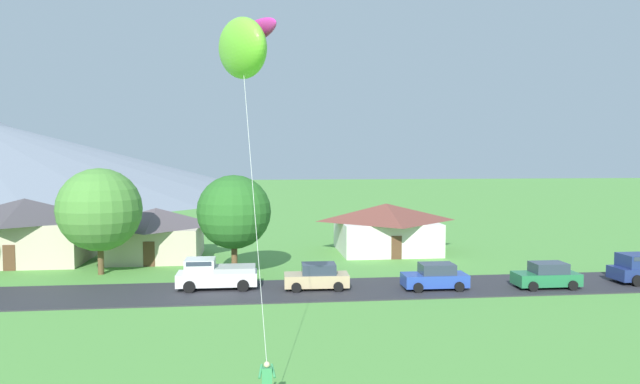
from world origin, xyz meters
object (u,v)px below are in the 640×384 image
object	(u,v)px
house_left_center	(156,232)
tree_left_of_center	(100,210)
parked_car_green_mid_west	(547,276)
pickup_truck_white_west_side	(215,274)
house_leftmost	(386,227)
parked_car_blue_mid_east	(435,277)
house_right_center	(25,230)
parked_car_tan_west_end	(317,277)
kite_flyer_with_kite	(243,50)
tree_center	(234,212)

from	to	relation	value
house_left_center	tree_left_of_center	distance (m)	7.45
parked_car_green_mid_west	pickup_truck_white_west_side	xyz separation A→B (m)	(-21.81, 2.27, 0.19)
house_leftmost	parked_car_blue_mid_east	world-z (taller)	house_leftmost
house_leftmost	house_right_center	distance (m)	30.71
house_right_center	tree_left_of_center	bearing A→B (deg)	-36.81
house_right_center	pickup_truck_white_west_side	world-z (taller)	house_right_center
tree_left_of_center	parked_car_blue_mid_east	size ratio (longest dim) A/B	1.87
house_left_center	pickup_truck_white_west_side	xyz separation A→B (m)	(5.72, -12.22, -1.19)
house_left_center	parked_car_blue_mid_east	xyz separation A→B (m)	(20.08, -13.98, -1.38)
house_right_center	parked_car_blue_mid_east	bearing A→B (deg)	-23.38
parked_car_green_mid_west	house_left_center	bearing A→B (deg)	152.26
parked_car_green_mid_west	house_leftmost	bearing A→B (deg)	114.80
parked_car_blue_mid_east	house_right_center	bearing A→B (deg)	156.62
tree_left_of_center	parked_car_blue_mid_east	distance (m)	24.67
house_right_center	parked_car_tan_west_end	bearing A→B (deg)	-28.35
house_leftmost	kite_flyer_with_kite	xyz separation A→B (m)	(-12.39, -28.24, 10.70)
tree_left_of_center	tree_center	xyz separation A→B (m)	(9.87, -1.69, -0.12)
house_leftmost	pickup_truck_white_west_side	bearing A→B (deg)	-137.49
house_left_center	parked_car_green_mid_west	xyz separation A→B (m)	(27.54, -14.48, -1.38)
house_leftmost	house_right_center	size ratio (longest dim) A/B	0.90
parked_car_blue_mid_east	pickup_truck_white_west_side	distance (m)	14.47
parked_car_green_mid_west	pickup_truck_white_west_side	size ratio (longest dim) A/B	0.81
house_right_center	pickup_truck_white_west_side	distance (m)	19.75
house_left_center	tree_center	world-z (taller)	tree_center
house_leftmost	parked_car_blue_mid_east	size ratio (longest dim) A/B	2.19
tree_center	parked_car_green_mid_west	distance (m)	22.02
parked_car_tan_west_end	kite_flyer_with_kite	xyz separation A→B (m)	(-4.45, -14.00, 12.12)
tree_center	pickup_truck_white_west_side	size ratio (longest dim) A/B	1.42
tree_center	house_leftmost	bearing A→B (deg)	34.20
house_left_center	tree_center	distance (m)	10.81
house_leftmost	house_right_center	bearing A→B (deg)	-176.29
house_leftmost	pickup_truck_white_west_side	distance (m)	19.83
kite_flyer_with_kite	parked_car_tan_west_end	bearing A→B (deg)	72.36
house_right_center	tree_center	size ratio (longest dim) A/B	1.39
pickup_truck_white_west_side	parked_car_blue_mid_east	bearing A→B (deg)	-7.01
parked_car_green_mid_west	parked_car_blue_mid_east	bearing A→B (deg)	176.15
house_leftmost	pickup_truck_white_west_side	xyz separation A→B (m)	(-14.59, -13.37, -1.23)
house_right_center	kite_flyer_with_kite	world-z (taller)	kite_flyer_with_kite
tree_center	tree_left_of_center	bearing A→B (deg)	170.30
house_right_center	tree_center	xyz separation A→B (m)	(17.18, -7.16, 1.96)
pickup_truck_white_west_side	house_right_center	bearing A→B (deg)	144.65
tree_left_of_center	pickup_truck_white_west_side	xyz separation A→B (m)	(8.74, -5.92, -3.77)
house_right_center	tree_left_of_center	world-z (taller)	tree_left_of_center
house_leftmost	kite_flyer_with_kite	world-z (taller)	kite_flyer_with_kite
tree_left_of_center	parked_car_green_mid_west	world-z (taller)	tree_left_of_center
house_right_center	tree_center	world-z (taller)	tree_center
parked_car_blue_mid_east	parked_car_green_mid_west	bearing A→B (deg)	-3.85
tree_left_of_center	tree_center	world-z (taller)	tree_left_of_center
house_right_center	parked_car_green_mid_west	distance (m)	40.29
house_left_center	parked_car_tan_west_end	distance (m)	18.06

